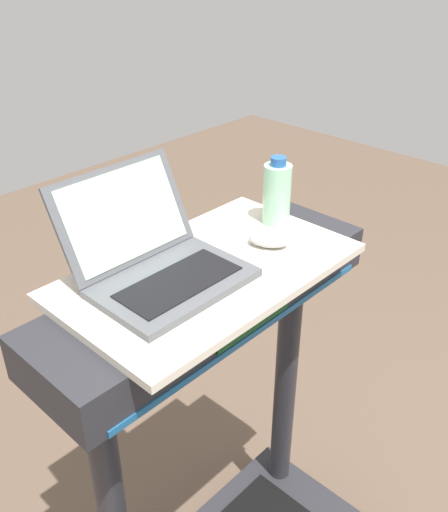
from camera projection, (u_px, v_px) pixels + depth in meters
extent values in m
cylinder|color=#28282D|center=(286.00, 379.00, 1.81)|extent=(0.07, 0.07, 0.88)
cube|color=#28282D|center=(209.00, 294.00, 1.35)|extent=(0.90, 0.28, 0.11)
cube|color=#0C3F19|center=(254.00, 319.00, 1.26)|extent=(0.24, 0.01, 0.06)
cube|color=#1E598C|center=(253.00, 335.00, 1.29)|extent=(0.81, 0.00, 0.02)
cube|color=beige|center=(208.00, 271.00, 1.32)|extent=(0.69, 0.41, 0.02)
cube|color=#515459|center=(174.00, 283.00, 1.24)|extent=(0.33, 0.23, 0.02)
cube|color=black|center=(179.00, 282.00, 1.22)|extent=(0.27, 0.12, 0.00)
cube|color=#515459|center=(123.00, 215.00, 1.28)|extent=(0.33, 0.10, 0.21)
cube|color=#B2E0B7|center=(125.00, 214.00, 1.27)|extent=(0.29, 0.09, 0.18)
ellipsoid|color=#B2B2B7|center=(269.00, 240.00, 1.39)|extent=(0.10, 0.12, 0.03)
cylinder|color=#9EDBB2|center=(277.00, 194.00, 1.47)|extent=(0.07, 0.07, 0.16)
cylinder|color=#2659A5|center=(279.00, 161.00, 1.43)|extent=(0.04, 0.04, 0.02)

